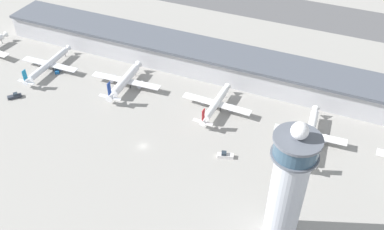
# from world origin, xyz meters

# --- Properties ---
(ground_plane) EXTENTS (1000.00, 1000.00, 0.00)m
(ground_plane) POSITION_xyz_m (0.00, 0.00, 0.00)
(ground_plane) COLOR gray
(terminal_building) EXTENTS (249.75, 25.00, 14.77)m
(terminal_building) POSITION_xyz_m (0.00, 70.00, 7.48)
(terminal_building) COLOR #B2B2B7
(terminal_building) RESTS_ON ground
(runway_strip) EXTENTS (374.62, 44.00, 0.01)m
(runway_strip) POSITION_xyz_m (0.00, 166.10, 0.00)
(runway_strip) COLOR #515154
(runway_strip) RESTS_ON ground
(control_tower) EXTENTS (15.46, 15.46, 53.54)m
(control_tower) POSITION_xyz_m (69.06, -21.12, 25.97)
(control_tower) COLOR #ADB2BC
(control_tower) RESTS_ON ground
(airplane_gate_bravo) EXTENTS (35.51, 40.63, 11.28)m
(airplane_gate_bravo) POSITION_xyz_m (-79.77, 34.88, 3.77)
(airplane_gate_bravo) COLOR silver
(airplane_gate_bravo) RESTS_ON ground
(airplane_gate_charlie) EXTENTS (39.85, 35.35, 13.45)m
(airplane_gate_charlie) POSITION_xyz_m (-31.08, 37.55, 4.20)
(airplane_gate_charlie) COLOR white
(airplane_gate_charlie) RESTS_ON ground
(airplane_gate_delta) EXTENTS (36.43, 34.14, 11.73)m
(airplane_gate_delta) POSITION_xyz_m (21.14, 38.15, 4.11)
(airplane_gate_delta) COLOR white
(airplane_gate_delta) RESTS_ON ground
(airplane_gate_echo) EXTENTS (33.34, 42.34, 12.25)m
(airplane_gate_echo) POSITION_xyz_m (69.26, 33.20, 4.29)
(airplane_gate_echo) COLOR white
(airplane_gate_echo) RESTS_ON ground
(service_truck_catering) EXTENTS (6.57, 6.73, 2.73)m
(service_truck_catering) POSITION_xyz_m (-79.68, 5.89, 0.95)
(service_truck_catering) COLOR black
(service_truck_catering) RESTS_ON ground
(service_truck_fuel) EXTENTS (7.63, 4.56, 2.86)m
(service_truck_fuel) POSITION_xyz_m (37.05, 8.49, 0.99)
(service_truck_fuel) COLOR black
(service_truck_fuel) RESTS_ON ground
(service_truck_baggage) EXTENTS (5.71, 5.80, 3.19)m
(service_truck_baggage) POSITION_xyz_m (-74.79, 34.87, 1.11)
(service_truck_baggage) COLOR black
(service_truck_baggage) RESTS_ON ground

